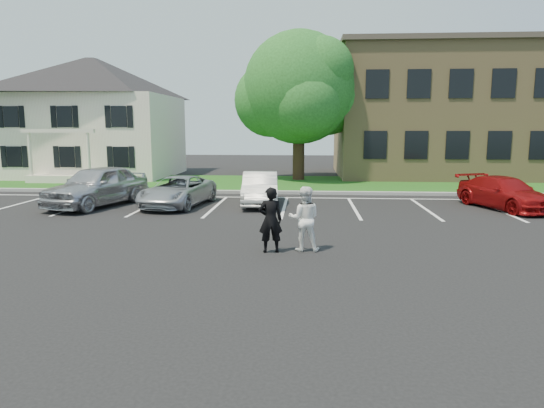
{
  "coord_description": "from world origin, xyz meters",
  "views": [
    {
      "loc": [
        0.87,
        -11.29,
        3.21
      ],
      "look_at": [
        0.0,
        1.0,
        1.25
      ],
      "focal_mm": 32.0,
      "sensor_mm": 36.0,
      "label": 1
    }
  ],
  "objects_px": {
    "car_white_sedan": "(260,189)",
    "car_red_compact": "(505,193)",
    "house": "(95,118)",
    "man_white_shirt": "(304,219)",
    "man_black_suit": "(270,220)",
    "office_building": "(508,112)",
    "car_silver_minivan": "(178,191)",
    "tree": "(301,90)",
    "car_silver_west": "(97,186)"
  },
  "relations": [
    {
      "from": "car_white_sedan",
      "to": "car_red_compact",
      "type": "relative_size",
      "value": 0.94
    },
    {
      "from": "house",
      "to": "man_white_shirt",
      "type": "xyz_separation_m",
      "value": [
        13.83,
        -18.84,
        -2.98
      ]
    },
    {
      "from": "house",
      "to": "man_white_shirt",
      "type": "bearing_deg",
      "value": -53.7
    },
    {
      "from": "car_white_sedan",
      "to": "man_black_suit",
      "type": "bearing_deg",
      "value": -87.06
    },
    {
      "from": "office_building",
      "to": "man_white_shirt",
      "type": "relative_size",
      "value": 13.2
    },
    {
      "from": "house",
      "to": "office_building",
      "type": "bearing_deg",
      "value": 4.28
    },
    {
      "from": "office_building",
      "to": "car_silver_minivan",
      "type": "distance_m",
      "value": 23.35
    },
    {
      "from": "office_building",
      "to": "car_silver_minivan",
      "type": "xyz_separation_m",
      "value": [
        -18.37,
        -13.97,
        -3.55
      ]
    },
    {
      "from": "man_black_suit",
      "to": "car_white_sedan",
      "type": "relative_size",
      "value": 0.42
    },
    {
      "from": "office_building",
      "to": "man_white_shirt",
      "type": "distance_m",
      "value": 24.89
    },
    {
      "from": "tree",
      "to": "car_silver_minivan",
      "type": "xyz_separation_m",
      "value": [
        -4.86,
        -10.05,
        -4.74
      ]
    },
    {
      "from": "office_building",
      "to": "car_silver_west",
      "type": "relative_size",
      "value": 4.56
    },
    {
      "from": "car_white_sedan",
      "to": "car_red_compact",
      "type": "distance_m",
      "value": 9.77
    },
    {
      "from": "tree",
      "to": "car_red_compact",
      "type": "xyz_separation_m",
      "value": [
        8.23,
        -9.79,
        -4.72
      ]
    },
    {
      "from": "house",
      "to": "office_building",
      "type": "relative_size",
      "value": 0.46
    },
    {
      "from": "man_white_shirt",
      "to": "car_red_compact",
      "type": "relative_size",
      "value": 0.39
    },
    {
      "from": "tree",
      "to": "man_white_shirt",
      "type": "xyz_separation_m",
      "value": [
        0.35,
        -16.94,
        -4.5
      ]
    },
    {
      "from": "man_black_suit",
      "to": "man_white_shirt",
      "type": "xyz_separation_m",
      "value": [
        0.87,
        0.24,
        -0.0
      ]
    },
    {
      "from": "tree",
      "to": "man_white_shirt",
      "type": "distance_m",
      "value": 17.53
    },
    {
      "from": "tree",
      "to": "car_red_compact",
      "type": "bearing_deg",
      "value": -49.97
    },
    {
      "from": "tree",
      "to": "man_white_shirt",
      "type": "bearing_deg",
      "value": -88.82
    },
    {
      "from": "car_white_sedan",
      "to": "tree",
      "type": "bearing_deg",
      "value": 76.28
    },
    {
      "from": "man_black_suit",
      "to": "man_white_shirt",
      "type": "height_order",
      "value": "man_black_suit"
    },
    {
      "from": "office_building",
      "to": "tree",
      "type": "relative_size",
      "value": 2.55
    },
    {
      "from": "man_black_suit",
      "to": "car_red_compact",
      "type": "height_order",
      "value": "man_black_suit"
    },
    {
      "from": "man_white_shirt",
      "to": "office_building",
      "type": "bearing_deg",
      "value": -121.45
    },
    {
      "from": "man_black_suit",
      "to": "man_white_shirt",
      "type": "distance_m",
      "value": 0.9
    },
    {
      "from": "house",
      "to": "car_red_compact",
      "type": "height_order",
      "value": "house"
    },
    {
      "from": "car_silver_minivan",
      "to": "car_red_compact",
      "type": "distance_m",
      "value": 13.09
    },
    {
      "from": "office_building",
      "to": "car_white_sedan",
      "type": "bearing_deg",
      "value": -138.53
    },
    {
      "from": "man_black_suit",
      "to": "car_silver_west",
      "type": "distance_m",
      "value": 10.32
    },
    {
      "from": "car_white_sedan",
      "to": "car_red_compact",
      "type": "height_order",
      "value": "car_white_sedan"
    },
    {
      "from": "house",
      "to": "man_black_suit",
      "type": "height_order",
      "value": "house"
    },
    {
      "from": "house",
      "to": "car_white_sedan",
      "type": "height_order",
      "value": "house"
    },
    {
      "from": "office_building",
      "to": "car_white_sedan",
      "type": "height_order",
      "value": "office_building"
    },
    {
      "from": "house",
      "to": "man_white_shirt",
      "type": "relative_size",
      "value": 6.07
    },
    {
      "from": "car_silver_west",
      "to": "man_white_shirt",
      "type": "bearing_deg",
      "value": -21.13
    },
    {
      "from": "car_red_compact",
      "to": "car_silver_west",
      "type": "bearing_deg",
      "value": 161.8
    },
    {
      "from": "house",
      "to": "man_black_suit",
      "type": "xyz_separation_m",
      "value": [
        12.97,
        -19.08,
        -2.98
      ]
    },
    {
      "from": "office_building",
      "to": "man_black_suit",
      "type": "height_order",
      "value": "office_building"
    },
    {
      "from": "house",
      "to": "office_building",
      "type": "height_order",
      "value": "office_building"
    },
    {
      "from": "man_black_suit",
      "to": "man_white_shirt",
      "type": "relative_size",
      "value": 1.0
    },
    {
      "from": "car_white_sedan",
      "to": "car_red_compact",
      "type": "bearing_deg",
      "value": -6.89
    },
    {
      "from": "car_white_sedan",
      "to": "office_building",
      "type": "bearing_deg",
      "value": 37.01
    },
    {
      "from": "car_silver_minivan",
      "to": "man_black_suit",
      "type": "bearing_deg",
      "value": -49.48
    },
    {
      "from": "tree",
      "to": "car_silver_west",
      "type": "bearing_deg",
      "value": -128.51
    },
    {
      "from": "car_red_compact",
      "to": "car_silver_minivan",
      "type": "bearing_deg",
      "value": 161.34
    },
    {
      "from": "tree",
      "to": "office_building",
      "type": "bearing_deg",
      "value": 16.16
    },
    {
      "from": "man_white_shirt",
      "to": "car_silver_west",
      "type": "bearing_deg",
      "value": -37.4
    },
    {
      "from": "car_silver_minivan",
      "to": "car_white_sedan",
      "type": "height_order",
      "value": "car_white_sedan"
    }
  ]
}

